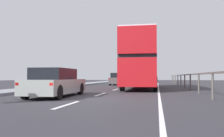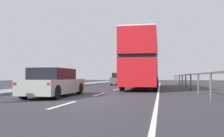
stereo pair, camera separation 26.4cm
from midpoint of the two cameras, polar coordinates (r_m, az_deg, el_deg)
ground_plane at (r=11.14m, az=-5.52°, el=-7.31°), size 73.29×120.00×0.10m
lane_paint_markings at (r=19.13m, az=7.74°, el=-4.89°), size 3.36×46.00×0.01m
bridge_side_railing at (r=19.73m, az=17.97°, el=-1.96°), size 0.10×42.00×1.19m
double_decker_bus_red at (r=20.37m, az=7.59°, el=1.74°), size 2.59×10.85×4.28m
hatchback_car_near at (r=12.34m, az=-12.93°, el=-3.38°), size 1.81×4.62×1.40m
sedan_car_ahead at (r=28.81m, az=2.22°, el=-2.55°), size 1.84×4.21×1.43m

